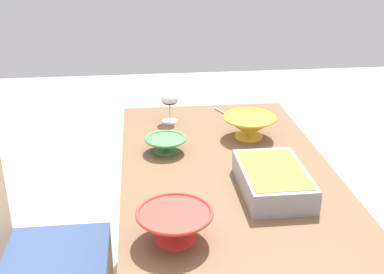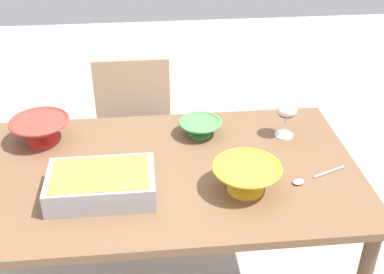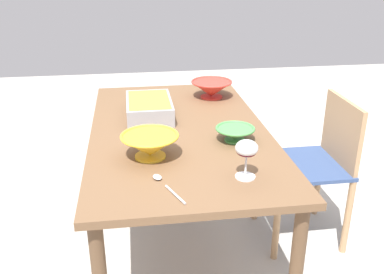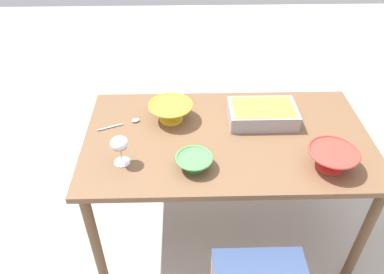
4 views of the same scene
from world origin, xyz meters
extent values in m
plane|color=#B2ADA3|center=(0.00, 0.00, 0.00)|extent=(8.00, 8.00, 0.00)
cube|color=brown|center=(0.00, 0.00, 0.73)|extent=(1.48, 0.83, 0.03)
cylinder|color=brown|center=(-0.68, -0.36, 0.36)|extent=(0.05, 0.05, 0.72)
cylinder|color=brown|center=(-0.68, 0.36, 0.36)|extent=(0.05, 0.05, 0.72)
cube|color=#334772|center=(-0.11, 0.70, 0.45)|extent=(0.42, 0.43, 0.02)
cube|color=tan|center=(-0.11, 0.90, 0.64)|extent=(0.40, 0.02, 0.35)
cylinder|color=tan|center=(-0.30, 0.50, 0.22)|extent=(0.04, 0.04, 0.44)
cylinder|color=tan|center=(0.09, 0.50, 0.22)|extent=(0.04, 0.04, 0.44)
cylinder|color=tan|center=(-0.30, 0.89, 0.22)|extent=(0.04, 0.04, 0.44)
cylinder|color=tan|center=(0.09, 0.89, 0.22)|extent=(0.04, 0.04, 0.44)
cylinder|color=white|center=(0.52, 0.19, 0.75)|extent=(0.08, 0.08, 0.01)
cylinder|color=white|center=(0.52, 0.19, 0.80)|extent=(0.01, 0.01, 0.08)
ellipsoid|color=white|center=(0.52, 0.19, 0.87)|extent=(0.08, 0.08, 0.06)
ellipsoid|color=#4C0A19|center=(0.52, 0.19, 0.85)|extent=(0.07, 0.07, 0.03)
cube|color=#99999E|center=(-0.20, -0.13, 0.79)|extent=(0.36, 0.23, 0.09)
cube|color=#B27A38|center=(-0.20, -0.13, 0.83)|extent=(0.33, 0.21, 0.02)
cylinder|color=yellow|center=(0.30, -0.15, 0.75)|extent=(0.13, 0.13, 0.01)
cone|color=yellow|center=(0.30, -0.15, 0.80)|extent=(0.23, 0.23, 0.09)
torus|color=yellow|center=(0.30, -0.15, 0.84)|extent=(0.24, 0.24, 0.01)
cylinder|color=#4C994C|center=(0.18, 0.23, 0.75)|extent=(0.09, 0.09, 0.01)
cone|color=#4C994C|center=(0.18, 0.23, 0.78)|extent=(0.17, 0.17, 0.05)
torus|color=#4C994C|center=(0.18, 0.23, 0.81)|extent=(0.18, 0.18, 0.01)
cylinder|color=red|center=(-0.46, 0.24, 0.75)|extent=(0.13, 0.13, 0.01)
cone|color=red|center=(-0.46, 0.24, 0.80)|extent=(0.23, 0.23, 0.09)
torus|color=red|center=(-0.46, 0.24, 0.84)|extent=(0.24, 0.24, 0.01)
cylinder|color=silver|center=(0.62, -0.08, 0.75)|extent=(0.13, 0.06, 0.01)
ellipsoid|color=silver|center=(0.49, -0.14, 0.76)|extent=(0.05, 0.04, 0.01)
camera|label=1|loc=(-1.71, 0.33, 1.63)|focal=45.85mm
camera|label=2|loc=(-0.03, -1.48, 1.79)|focal=45.83mm
camera|label=3|loc=(1.92, -0.21, 1.52)|focal=40.69mm
camera|label=4|loc=(0.22, 1.52, 1.97)|focal=35.24mm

